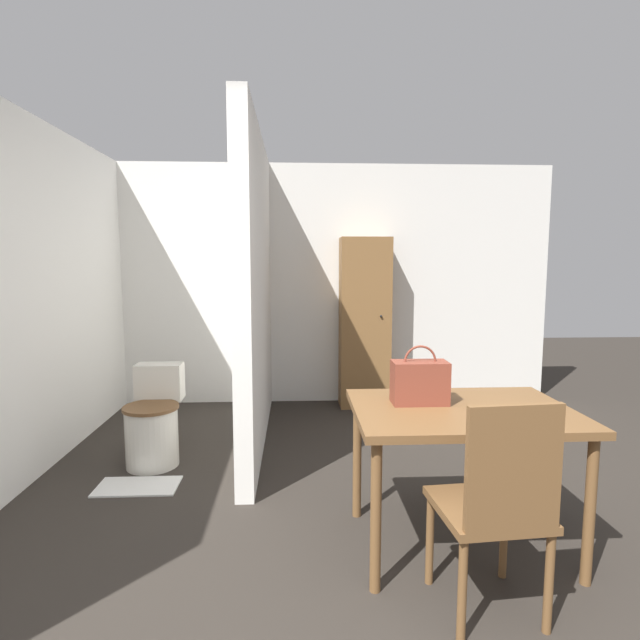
% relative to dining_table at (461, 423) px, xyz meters
% --- Properties ---
extents(wall_back, '(4.99, 0.12, 2.50)m').
position_rel_dining_table_xyz_m(wall_back, '(-0.64, 2.87, 0.58)').
color(wall_back, white).
rests_on(wall_back, ground_plane).
extents(wall_left, '(0.12, 4.72, 2.50)m').
position_rel_dining_table_xyz_m(wall_left, '(-2.70, 0.94, 0.58)').
color(wall_left, white).
rests_on(wall_left, ground_plane).
extents(partition_wall, '(0.12, 2.30, 2.50)m').
position_rel_dining_table_xyz_m(partition_wall, '(-1.17, 1.66, 0.58)').
color(partition_wall, white).
rests_on(partition_wall, ground_plane).
extents(dining_table, '(1.11, 0.80, 0.75)m').
position_rel_dining_table_xyz_m(dining_table, '(0.00, 0.00, 0.00)').
color(dining_table, brown).
rests_on(dining_table, ground_plane).
extents(wooden_chair, '(0.46, 0.46, 0.96)m').
position_rel_dining_table_xyz_m(wooden_chair, '(-0.03, -0.54, -0.15)').
color(wooden_chair, brown).
rests_on(wooden_chair, ground_plane).
extents(toilet, '(0.40, 0.55, 0.71)m').
position_rel_dining_table_xyz_m(toilet, '(-1.91, 1.20, -0.37)').
color(toilet, silver).
rests_on(toilet, ground_plane).
extents(handbag, '(0.29, 0.15, 0.31)m').
position_rel_dining_table_xyz_m(handbag, '(-0.20, 0.09, 0.20)').
color(handbag, brown).
rests_on(handbag, dining_table).
extents(wooden_cabinet, '(0.51, 0.35, 1.74)m').
position_rel_dining_table_xyz_m(wooden_cabinet, '(-0.14, 2.62, 0.20)').
color(wooden_cabinet, brown).
rests_on(wooden_cabinet, ground_plane).
extents(bath_mat, '(0.53, 0.29, 0.01)m').
position_rel_dining_table_xyz_m(bath_mat, '(-1.91, 0.78, -0.66)').
color(bath_mat, silver).
rests_on(bath_mat, ground_plane).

